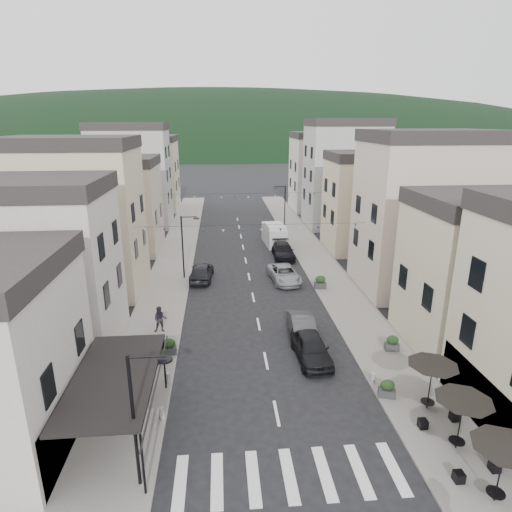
{
  "coord_description": "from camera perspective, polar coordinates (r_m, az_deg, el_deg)",
  "views": [
    {
      "loc": [
        -2.59,
        -12.08,
        14.12
      ],
      "look_at": [
        0.28,
        21.42,
        3.5
      ],
      "focal_mm": 30.0,
      "sensor_mm": 36.0,
      "label": 1
    }
  ],
  "objects": [
    {
      "name": "delivery_van",
      "position": [
        51.17,
        2.43,
        2.94
      ],
      "size": [
        2.48,
        5.44,
        2.54
      ],
      "rotation": [
        0.0,
        0.0,
        0.07
      ],
      "color": "#B8B8BA",
      "rests_on": "ground"
    },
    {
      "name": "bunting_far",
      "position": [
        50.86,
        -1.92,
        7.94
      ],
      "size": [
        19.0,
        0.28,
        0.62
      ],
      "color": "black",
      "rests_on": "ground"
    },
    {
      "name": "planter_lb",
      "position": [
        27.9,
        -11.53,
        -11.76
      ],
      "size": [
        1.02,
        0.66,
        1.07
      ],
      "rotation": [
        0.0,
        0.0,
        0.15
      ],
      "color": "#2F2F31",
      "rests_on": "sidewalk_left"
    },
    {
      "name": "boutique_awning",
      "position": [
        20.85,
        -17.64,
        -15.27
      ],
      "size": [
        3.77,
        7.5,
        3.28
      ],
      "color": "black",
      "rests_on": "ground"
    },
    {
      "name": "streetlamp_left_far",
      "position": [
        39.61,
        -9.4,
        2.04
      ],
      "size": [
        1.7,
        0.56,
        6.0
      ],
      "color": "black",
      "rests_on": "ground"
    },
    {
      "name": "planter_la",
      "position": [
        27.11,
        -13.12,
        -12.78
      ],
      "size": [
        1.09,
        0.83,
        1.08
      ],
      "rotation": [
        0.0,
        0.0,
        0.35
      ],
      "color": "#313133",
      "rests_on": "sidewalk_left"
    },
    {
      "name": "streetlamp_right_far",
      "position": [
        57.66,
        3.61,
        7.09
      ],
      "size": [
        1.7,
        0.56,
        6.0
      ],
      "color": "black",
      "rests_on": "ground"
    },
    {
      "name": "sidewalk_left",
      "position": [
        46.53,
        -10.71,
        -0.37
      ],
      "size": [
        4.0,
        76.0,
        0.12
      ],
      "primitive_type": "cube",
      "color": "slate",
      "rests_on": "ground"
    },
    {
      "name": "parked_car_a",
      "position": [
        27.15,
        7.37,
        -11.99
      ],
      "size": [
        2.16,
        4.85,
        1.62
      ],
      "primitive_type": "imported",
      "rotation": [
        0.0,
        0.0,
        0.05
      ],
      "color": "black",
      "rests_on": "ground"
    },
    {
      "name": "parked_car_e",
      "position": [
        39.92,
        -7.28,
        -2.06
      ],
      "size": [
        2.36,
        5.03,
        1.67
      ],
      "primitive_type": "imported",
      "rotation": [
        0.0,
        0.0,
        3.06
      ],
      "color": "black",
      "rests_on": "ground"
    },
    {
      "name": "hill_backdrop",
      "position": [
        312.41,
        -4.57,
        14.89
      ],
      "size": [
        640.0,
        360.0,
        70.0
      ],
      "primitive_type": "ellipsoid",
      "color": "black",
      "rests_on": "ground"
    },
    {
      "name": "pedestrian_a",
      "position": [
        26.89,
        -17.18,
        -12.44
      ],
      "size": [
        0.77,
        0.62,
        1.84
      ],
      "primitive_type": "imported",
      "rotation": [
        0.0,
        0.0,
        0.3
      ],
      "color": "black",
      "rests_on": "sidewalk_left"
    },
    {
      "name": "parked_car_b",
      "position": [
        29.6,
        6.23,
        -9.46
      ],
      "size": [
        1.58,
        4.51,
        1.48
      ],
      "primitive_type": "imported",
      "rotation": [
        0.0,
        0.0,
        -0.0
      ],
      "color": "#343437",
      "rests_on": "ground"
    },
    {
      "name": "sidewalk_right",
      "position": [
        47.36,
        7.64,
        0.1
      ],
      "size": [
        4.0,
        76.0,
        0.12
      ],
      "primitive_type": "cube",
      "color": "slate",
      "rests_on": "ground"
    },
    {
      "name": "buildings_row_right",
      "position": [
        52.18,
        14.45,
        8.39
      ],
      "size": [
        10.2,
        54.16,
        14.5
      ],
      "color": "beige",
      "rests_on": "ground"
    },
    {
      "name": "buildings_row_left",
      "position": [
        51.86,
        -18.28,
        7.79
      ],
      "size": [
        10.2,
        54.16,
        14.0
      ],
      "color": "beige",
      "rests_on": "ground"
    },
    {
      "name": "streetlamp_left_near",
      "position": [
        17.82,
        -15.21,
        -18.99
      ],
      "size": [
        1.7,
        0.56,
        6.0
      ],
      "color": "black",
      "rests_on": "ground"
    },
    {
      "name": "bollards",
      "position": [
        22.44,
        2.94,
        -20.13
      ],
      "size": [
        11.66,
        10.26,
        0.6
      ],
      "color": "gray",
      "rests_on": "ground"
    },
    {
      "name": "planter_rb",
      "position": [
        29.15,
        17.7,
        -11.0
      ],
      "size": [
        0.96,
        0.62,
        1.0
      ],
      "rotation": [
        0.0,
        0.0,
        -0.15
      ],
      "color": "#333336",
      "rests_on": "sidewalk_right"
    },
    {
      "name": "bunting_near",
      "position": [
        35.21,
        -0.53,
        3.62
      ],
      "size": [
        19.0,
        0.28,
        0.62
      ],
      "color": "black",
      "rests_on": "ground"
    },
    {
      "name": "parked_car_d",
      "position": [
        46.16,
        3.65,
        0.68
      ],
      "size": [
        2.24,
        5.31,
        1.53
      ],
      "primitive_type": "imported",
      "rotation": [
        0.0,
        0.0,
        -0.02
      ],
      "color": "black",
      "rests_on": "ground"
    },
    {
      "name": "parked_car_c",
      "position": [
        39.4,
        3.78,
        -2.4
      ],
      "size": [
        2.92,
        5.35,
        1.42
      ],
      "primitive_type": "imported",
      "rotation": [
        0.0,
        0.0,
        0.11
      ],
      "color": "gray",
      "rests_on": "ground"
    },
    {
      "name": "planter_ra",
      "position": [
        24.7,
        17.09,
        -16.54
      ],
      "size": [
        0.98,
        0.71,
        0.99
      ],
      "rotation": [
        0.0,
        0.0,
        -0.28
      ],
      "color": "#303032",
      "rests_on": "sidewalk_right"
    },
    {
      "name": "pedestrian_b",
      "position": [
        30.56,
        -12.66,
        -8.24
      ],
      "size": [
        0.93,
        0.74,
        1.87
      ],
      "primitive_type": "imported",
      "rotation": [
        0.0,
        0.0,
        0.03
      ],
      "color": "#241F29",
      "rests_on": "sidewalk_left"
    },
    {
      "name": "planter_rc",
      "position": [
        37.87,
        8.57,
        -3.46
      ],
      "size": [
        1.08,
        0.66,
        1.16
      ],
      "rotation": [
        0.0,
        0.0,
        -0.09
      ],
      "color": "#2F2F31",
      "rests_on": "sidewalk_right"
    },
    {
      "name": "cafe_terrace",
      "position": [
        21.58,
        25.88,
        -17.5
      ],
      "size": [
        2.5,
        8.1,
        2.53
      ],
      "color": "black",
      "rests_on": "ground"
    }
  ]
}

